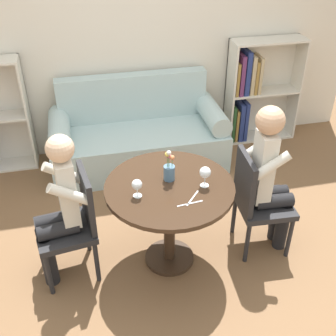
% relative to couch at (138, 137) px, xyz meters
% --- Properties ---
extents(ground_plane, '(16.00, 16.00, 0.00)m').
position_rel_couch_xyz_m(ground_plane, '(0.00, -1.52, -0.31)').
color(ground_plane, brown).
extents(back_wall, '(5.20, 0.05, 2.70)m').
position_rel_couch_xyz_m(back_wall, '(0.00, 0.42, 1.04)').
color(back_wall, silver).
rests_on(back_wall, ground_plane).
extents(round_table, '(0.96, 0.96, 0.75)m').
position_rel_couch_xyz_m(round_table, '(0.00, -1.52, 0.30)').
color(round_table, '#382619').
rests_on(round_table, ground_plane).
extents(couch, '(1.83, 0.80, 0.92)m').
position_rel_couch_xyz_m(couch, '(0.00, 0.00, 0.00)').
color(couch, '#A8C1C1').
rests_on(couch, ground_plane).
extents(bookshelf_right, '(0.83, 0.28, 1.20)m').
position_rel_couch_xyz_m(bookshelf_right, '(1.40, 0.27, 0.29)').
color(bookshelf_right, silver).
rests_on(bookshelf_right, ground_plane).
extents(chair_left, '(0.47, 0.47, 0.90)m').
position_rel_couch_xyz_m(chair_left, '(-0.72, -1.45, 0.18)').
color(chair_left, '#232326').
rests_on(chair_left, ground_plane).
extents(chair_right, '(0.44, 0.44, 0.90)m').
position_rel_couch_xyz_m(chair_right, '(0.72, -1.50, 0.18)').
color(chair_right, '#232326').
rests_on(chair_right, ground_plane).
extents(person_left, '(0.45, 0.38, 1.23)m').
position_rel_couch_xyz_m(person_left, '(-0.81, -1.47, 0.34)').
color(person_left, black).
rests_on(person_left, ground_plane).
extents(person_right, '(0.43, 0.36, 1.30)m').
position_rel_couch_xyz_m(person_right, '(0.80, -1.51, 0.39)').
color(person_right, black).
rests_on(person_right, ground_plane).
extents(wine_glass_left, '(0.07, 0.07, 0.14)m').
position_rel_couch_xyz_m(wine_glass_left, '(-0.25, -1.59, 0.54)').
color(wine_glass_left, white).
rests_on(wine_glass_left, round_table).
extents(wine_glass_right, '(0.08, 0.08, 0.16)m').
position_rel_couch_xyz_m(wine_glass_right, '(0.25, -1.57, 0.55)').
color(wine_glass_right, white).
rests_on(wine_glass_right, round_table).
extents(flower_vase, '(0.08, 0.08, 0.26)m').
position_rel_couch_xyz_m(flower_vase, '(0.01, -1.44, 0.53)').
color(flower_vase, slate).
rests_on(flower_vase, round_table).
extents(knife_left_setting, '(0.13, 0.15, 0.00)m').
position_rel_couch_xyz_m(knife_left_setting, '(0.12, -1.70, 0.44)').
color(knife_left_setting, silver).
rests_on(knife_left_setting, round_table).
extents(fork_left_setting, '(0.19, 0.03, 0.00)m').
position_rel_couch_xyz_m(fork_left_setting, '(0.09, -1.75, 0.44)').
color(fork_left_setting, silver).
rests_on(fork_left_setting, round_table).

